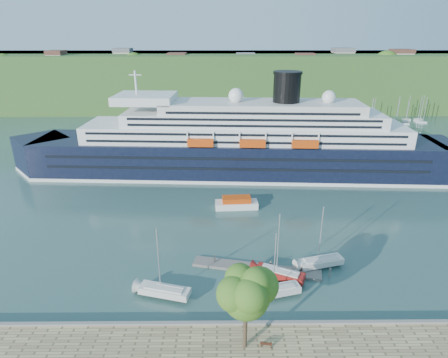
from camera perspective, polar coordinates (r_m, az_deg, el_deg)
ground at (r=48.78m, az=0.89°, el=-21.92°), size 400.00×400.00×0.00m
far_hillside at (r=181.59m, az=-0.15°, el=14.87°), size 400.00×50.00×24.00m
quay_coping at (r=47.85m, az=0.90°, el=-21.09°), size 220.00×0.50×0.30m
cruise_ship at (r=91.18m, az=1.79°, el=8.32°), size 112.44×21.99×25.10m
park_bench at (r=45.44m, az=6.42°, el=-23.64°), size 1.39×0.72×0.85m
promenade_tree at (r=41.80m, az=3.34°, el=-18.73°), size 6.73×6.73×11.14m
floating_pontoon at (r=58.31m, az=4.92°, el=-13.38°), size 19.40×6.32×0.43m
sailboat_white_near at (r=50.85m, az=-9.31°, el=-12.97°), size 7.98×4.04×9.93m
sailboat_red at (r=53.91m, az=8.76°, el=-10.65°), size 7.99×5.22×10.07m
sailboat_white_far at (r=57.89m, az=14.91°, el=-8.87°), size 7.90×4.06×9.84m
tender_launch at (r=76.01m, az=1.92°, el=-3.58°), size 8.83×3.46×2.40m
sailboat_extra at (r=51.01m, az=8.21°, el=-13.16°), size 7.53×3.81×9.37m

